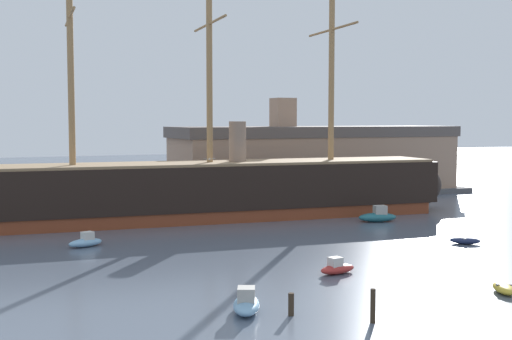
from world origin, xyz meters
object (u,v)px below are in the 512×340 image
at_px(mooring_piling_right_pair, 373,306).
at_px(motorboat_alongside_stern, 378,216).
at_px(tall_ship, 210,189).
at_px(dinghy_foreground_right, 504,288).
at_px(dinghy_mid_right, 465,241).
at_px(motorboat_distant_centre, 175,200).
at_px(motorboat_near_centre, 337,268).
at_px(dockside_warehouse_right, 317,161).
at_px(mooring_piling_left_pair, 291,304).
at_px(motorboat_alongside_bow, 86,242).
at_px(motorboat_foreground_left, 246,303).
at_px(seagull_in_flight, 209,159).

bearing_deg(mooring_piling_right_pair, motorboat_alongside_stern, 55.24).
xyz_separation_m(tall_ship, motorboat_alongside_stern, (17.51, -10.07, -3.01)).
distance_m(tall_ship, mooring_piling_right_pair, 44.06).
bearing_deg(dinghy_foreground_right, tall_ship, 99.01).
height_order(dinghy_mid_right, motorboat_distant_centre, motorboat_distant_centre).
bearing_deg(motorboat_near_centre, dockside_warehouse_right, 62.40).
distance_m(tall_ship, motorboat_distant_centre, 17.24).
bearing_deg(dockside_warehouse_right, mooring_piling_left_pair, -120.61).
height_order(motorboat_alongside_bow, mooring_piling_right_pair, mooring_piling_right_pair).
height_order(motorboat_alongside_stern, motorboat_distant_centre, motorboat_alongside_stern).
height_order(dinghy_mid_right, mooring_piling_left_pair, mooring_piling_left_pair).
height_order(motorboat_foreground_left, dockside_warehouse_right, dockside_warehouse_right).
distance_m(motorboat_alongside_bow, mooring_piling_right_pair, 33.68).
xyz_separation_m(motorboat_near_centre, seagull_in_flight, (-7.41, 8.89, 8.33)).
distance_m(motorboat_foreground_left, motorboat_alongside_stern, 40.86).
bearing_deg(motorboat_distant_centre, tall_ship, -92.93).
height_order(tall_ship, motorboat_near_centre, tall_ship).
height_order(dinghy_mid_right, motorboat_alongside_stern, motorboat_alongside_stern).
height_order(dinghy_foreground_right, motorboat_alongside_stern, motorboat_alongside_stern).
distance_m(dinghy_mid_right, mooring_piling_left_pair, 30.30).
xyz_separation_m(dinghy_mid_right, seagull_in_flight, (-25.43, 2.98, 8.45)).
bearing_deg(dinghy_foreground_right, motorboat_near_centre, 127.37).
relative_size(motorboat_distant_centre, seagull_in_flight, 3.07).
height_order(motorboat_foreground_left, motorboat_near_centre, motorboat_foreground_left).
relative_size(motorboat_alongside_bow, seagull_in_flight, 3.49).
bearing_deg(motorboat_foreground_left, motorboat_alongside_bow, 101.15).
bearing_deg(tall_ship, mooring_piling_right_pair, -97.53).
distance_m(tall_ship, motorboat_near_centre, 31.74).
bearing_deg(motorboat_distant_centre, dinghy_mid_right, -69.23).
distance_m(dinghy_mid_right, dockside_warehouse_right, 44.27).
relative_size(dinghy_foreground_right, seagull_in_flight, 2.96).
xyz_separation_m(dinghy_foreground_right, dockside_warehouse_right, (18.13, 59.14, 5.15)).
bearing_deg(motorboat_alongside_stern, mooring_piling_left_pair, -131.87).
distance_m(dockside_warehouse_right, seagull_in_flight, 52.29).
relative_size(motorboat_distant_centre, dockside_warehouse_right, 0.06).
bearing_deg(dockside_warehouse_right, motorboat_alongside_bow, -144.75).
height_order(tall_ship, mooring_piling_right_pair, tall_ship).
distance_m(tall_ship, dinghy_mid_right, 30.96).
distance_m(dinghy_foreground_right, dinghy_mid_right, 18.97).
bearing_deg(mooring_piling_right_pair, motorboat_near_centre, 68.47).
height_order(mooring_piling_right_pair, dockside_warehouse_right, dockside_warehouse_right).
bearing_deg(motorboat_alongside_bow, mooring_piling_left_pair, -75.14).
bearing_deg(motorboat_distant_centre, motorboat_foreground_left, -102.89).
height_order(dinghy_mid_right, dockside_warehouse_right, dockside_warehouse_right).
distance_m(motorboat_distant_centre, seagull_in_flight, 41.51).
xyz_separation_m(motorboat_foreground_left, mooring_piling_left_pair, (2.28, -1.73, 0.12)).
xyz_separation_m(dinghy_mid_right, mooring_piling_right_pair, (-22.77, -17.94, 0.69)).
height_order(motorboat_foreground_left, seagull_in_flight, seagull_in_flight).
height_order(motorboat_alongside_bow, motorboat_distant_centre, motorboat_alongside_bow).
relative_size(dinghy_foreground_right, motorboat_alongside_stern, 0.63).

